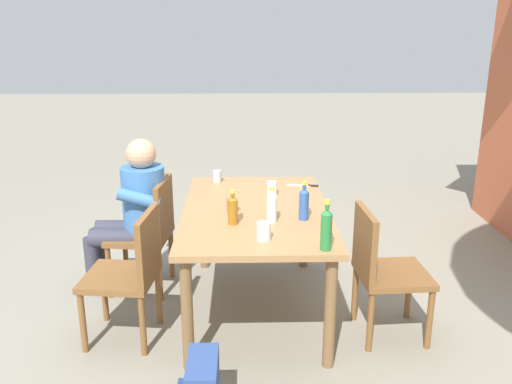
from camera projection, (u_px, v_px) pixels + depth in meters
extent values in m
plane|color=gray|center=(256.00, 308.00, 3.98)|extent=(24.00, 24.00, 0.00)
cube|color=#A37547|center=(256.00, 211.00, 3.76)|extent=(1.57, 1.00, 0.04)
cylinder|color=brown|center=(204.00, 227.00, 4.54)|extent=(0.07, 0.07, 0.72)
cylinder|color=brown|center=(187.00, 314.00, 3.19)|extent=(0.07, 0.07, 0.72)
cylinder|color=brown|center=(304.00, 226.00, 4.55)|extent=(0.07, 0.07, 0.72)
cylinder|color=brown|center=(330.00, 313.00, 3.21)|extent=(0.07, 0.07, 0.72)
cube|color=brown|center=(140.00, 236.00, 4.17)|extent=(0.49, 0.49, 0.04)
cube|color=brown|center=(164.00, 208.00, 4.08)|extent=(0.42, 0.09, 0.42)
cylinder|color=brown|center=(125.00, 252.00, 4.43)|extent=(0.04, 0.04, 0.41)
cylinder|color=brown|center=(109.00, 272.00, 4.07)|extent=(0.04, 0.04, 0.41)
cylinder|color=brown|center=(171.00, 253.00, 4.40)|extent=(0.04, 0.04, 0.41)
cylinder|color=brown|center=(159.00, 274.00, 4.04)|extent=(0.04, 0.04, 0.41)
cube|color=brown|center=(120.00, 277.00, 3.50)|extent=(0.49, 0.49, 0.04)
cube|color=brown|center=(148.00, 245.00, 3.41)|extent=(0.42, 0.09, 0.42)
cylinder|color=brown|center=(104.00, 293.00, 3.76)|extent=(0.04, 0.04, 0.41)
cylinder|color=brown|center=(83.00, 323.00, 3.40)|extent=(0.04, 0.04, 0.41)
cylinder|color=brown|center=(159.00, 296.00, 3.73)|extent=(0.04, 0.04, 0.41)
cylinder|color=brown|center=(143.00, 326.00, 3.37)|extent=(0.04, 0.04, 0.41)
cube|color=brown|center=(393.00, 274.00, 3.54)|extent=(0.46, 0.46, 0.04)
cube|color=brown|center=(365.00, 242.00, 3.45)|extent=(0.42, 0.06, 0.42)
cylinder|color=brown|center=(430.00, 319.00, 3.44)|extent=(0.04, 0.04, 0.41)
cylinder|color=brown|center=(409.00, 291.00, 3.80)|extent=(0.04, 0.04, 0.41)
cylinder|color=brown|center=(370.00, 322.00, 3.41)|extent=(0.04, 0.04, 0.41)
cylinder|color=brown|center=(355.00, 293.00, 3.77)|extent=(0.04, 0.04, 0.41)
cylinder|color=#3D70B2|center=(144.00, 201.00, 4.09)|extent=(0.32, 0.32, 0.52)
sphere|color=tan|center=(141.00, 154.00, 3.98)|extent=(0.22, 0.22, 0.22)
cylinder|color=#383847|center=(122.00, 229.00, 4.25)|extent=(0.14, 0.40, 0.14)
cylinder|color=#383847|center=(99.00, 256.00, 4.31)|extent=(0.11, 0.11, 0.45)
cylinder|color=#3D70B2|center=(148.00, 183.00, 4.24)|extent=(0.09, 0.31, 0.16)
cylinder|color=#383847|center=(117.00, 238.00, 4.07)|extent=(0.14, 0.40, 0.14)
cylinder|color=#383847|center=(93.00, 266.00, 4.14)|extent=(0.11, 0.11, 0.45)
cylinder|color=#3D70B2|center=(139.00, 199.00, 3.88)|extent=(0.09, 0.31, 0.16)
cylinder|color=white|center=(272.00, 210.00, 3.49)|extent=(0.06, 0.06, 0.17)
cone|color=white|center=(272.00, 195.00, 3.46)|extent=(0.06, 0.06, 0.02)
cylinder|color=white|center=(272.00, 192.00, 3.45)|extent=(0.03, 0.03, 0.02)
cylinder|color=yellow|center=(272.00, 189.00, 3.44)|extent=(0.03, 0.03, 0.02)
cylinder|color=#996019|center=(233.00, 212.00, 3.45)|extent=(0.06, 0.06, 0.16)
cone|color=#996019|center=(233.00, 198.00, 3.42)|extent=(0.06, 0.06, 0.02)
cylinder|color=#996019|center=(233.00, 195.00, 3.42)|extent=(0.03, 0.03, 0.02)
cylinder|color=yellow|center=(233.00, 192.00, 3.41)|extent=(0.03, 0.03, 0.02)
cylinder|color=#287A38|center=(326.00, 232.00, 3.06)|extent=(0.06, 0.06, 0.21)
cone|color=#287A38|center=(327.00, 212.00, 3.02)|extent=(0.06, 0.06, 0.03)
cylinder|color=#287A38|center=(327.00, 207.00, 3.01)|extent=(0.03, 0.03, 0.03)
cylinder|color=yellow|center=(327.00, 202.00, 3.00)|extent=(0.03, 0.03, 0.02)
cylinder|color=#2D56A3|center=(304.00, 206.00, 3.53)|extent=(0.06, 0.06, 0.18)
cone|color=#2D56A3|center=(304.00, 190.00, 3.50)|extent=(0.06, 0.06, 0.03)
cylinder|color=#2D56A3|center=(304.00, 186.00, 3.49)|extent=(0.03, 0.03, 0.03)
cylinder|color=yellow|center=(304.00, 183.00, 3.48)|extent=(0.03, 0.03, 0.02)
cylinder|color=#BC6B47|center=(232.00, 205.00, 3.66)|extent=(0.07, 0.07, 0.11)
cylinder|color=white|center=(272.00, 188.00, 4.04)|extent=(0.07, 0.07, 0.10)
cylinder|color=#B2B7BC|center=(217.00, 176.00, 4.35)|extent=(0.07, 0.07, 0.09)
cylinder|color=silver|center=(264.00, 231.00, 3.21)|extent=(0.08, 0.08, 0.11)
cube|color=silver|center=(299.00, 185.00, 4.27)|extent=(0.06, 0.18, 0.01)
cube|color=black|center=(313.00, 186.00, 4.25)|extent=(0.04, 0.08, 0.01)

